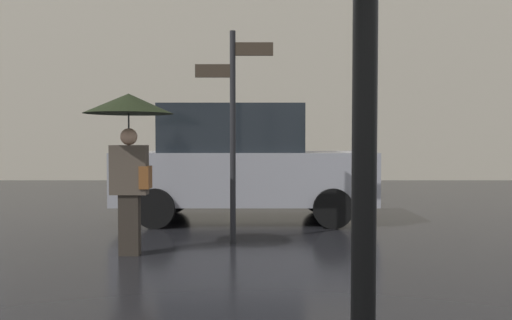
% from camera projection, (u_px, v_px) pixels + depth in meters
% --- Properties ---
extents(pedestrian_with_umbrella, '(1.10, 1.10, 2.01)m').
position_uv_depth(pedestrian_with_umbrella, '(129.00, 124.00, 6.44)').
color(pedestrian_with_umbrella, '#2A241E').
rests_on(pedestrian_with_umbrella, ground).
extents(parked_car_left, '(4.45, 2.06, 2.05)m').
position_uv_depth(parked_car_left, '(242.00, 163.00, 9.37)').
color(parked_car_left, gray).
rests_on(parked_car_left, ground).
extents(street_signpost, '(1.08, 0.08, 2.94)m').
position_uv_depth(street_signpost, '(233.00, 115.00, 7.22)').
color(street_signpost, black).
rests_on(street_signpost, ground).
extents(building_block, '(19.94, 2.21, 13.20)m').
position_uv_depth(building_block, '(267.00, 3.00, 19.56)').
color(building_block, '#B2A893').
rests_on(building_block, ground).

